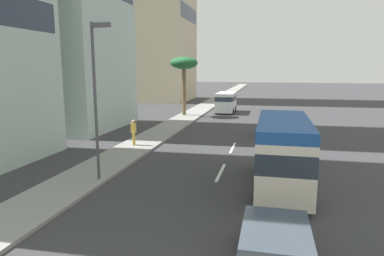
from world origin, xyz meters
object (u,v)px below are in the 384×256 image
van_second (226,101)px  minibus_lead (283,150)px  car_third (278,128)px  car_fourth (275,254)px  pedestrian_near_lamp (134,131)px  palm_tree (184,65)px  street_lamp (97,86)px

van_second → minibus_lead: bearing=12.7°
car_third → car_fourth: same height
pedestrian_near_lamp → palm_tree: 16.66m
car_third → van_second: bearing=22.8°
pedestrian_near_lamp → street_lamp: (-7.42, -1.31, 3.52)m
minibus_lead → van_second: size_ratio=1.40×
car_fourth → palm_tree: (29.63, 9.89, 5.07)m
car_fourth → van_second: bearing=9.4°
palm_tree → street_lamp: 23.49m
car_fourth → palm_tree: 31.65m
minibus_lead → palm_tree: bearing=24.8°
car_fourth → pedestrian_near_lamp: pedestrian_near_lamp is taller
car_third → car_fourth: bearing=178.9°
minibus_lead → car_third: 12.30m
van_second → car_fourth: (-34.02, -5.64, -0.67)m
van_second → palm_tree: 7.52m
car_third → street_lamp: street_lamp is taller
minibus_lead → pedestrian_near_lamp: minibus_lead is taller
pedestrian_near_lamp → car_fourth: bearing=-45.1°
car_fourth → palm_tree: size_ratio=0.71×
minibus_lead → van_second: minibus_lead is taller
minibus_lead → car_third: bearing=-0.1°
minibus_lead → car_fourth: minibus_lead is taller
van_second → palm_tree: bearing=-44.0°
van_second → car_third: van_second is taller
van_second → pedestrian_near_lamp: bearing=-10.7°
van_second → pedestrian_near_lamp: size_ratio=2.75×
palm_tree → van_second: bearing=-44.0°
car_third → pedestrian_near_lamp: 11.60m
minibus_lead → palm_tree: (22.20, 10.26, 4.05)m
pedestrian_near_lamp → palm_tree: palm_tree is taller
pedestrian_near_lamp → van_second: bearing=89.3°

